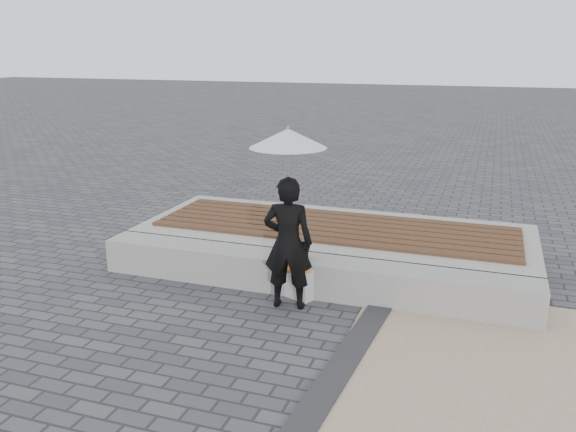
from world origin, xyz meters
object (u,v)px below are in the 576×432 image
object	(u,v)px
canvas_tote	(298,283)
handbag	(295,249)
seating_ledge	(307,274)
woman	(288,243)
parasol	(288,138)

from	to	relation	value
canvas_tote	handbag	bearing A→B (deg)	145.13
seating_ledge	woman	size ratio (longest dim) A/B	3.54
parasol	canvas_tote	distance (m)	1.64
parasol	handbag	distance (m)	1.35
seating_ledge	canvas_tote	size ratio (longest dim) A/B	14.19
seating_ledge	woman	world-z (taller)	woman
parasol	handbag	world-z (taller)	parasol
handbag	canvas_tote	size ratio (longest dim) A/B	0.85
parasol	canvas_tote	xyz separation A→B (m)	(0.04, 0.23, -1.62)
woman	canvas_tote	distance (m)	0.58
seating_ledge	handbag	distance (m)	0.34
seating_ledge	parasol	world-z (taller)	parasol
canvas_tote	seating_ledge	bearing A→B (deg)	106.62
seating_ledge	canvas_tote	world-z (taller)	seating_ledge
parasol	handbag	size ratio (longest dim) A/B	3.31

